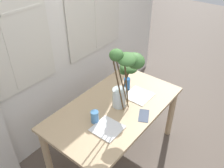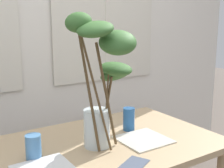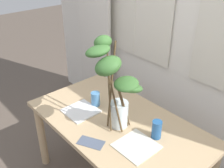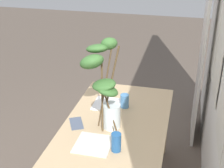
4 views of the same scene
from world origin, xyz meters
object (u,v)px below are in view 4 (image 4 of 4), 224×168
Objects in this scene: vase_with_branches at (104,84)px; plate_square_left at (108,104)px; drinking_glass_blue_left at (125,101)px; plate_square_right at (93,144)px; dining_table at (115,135)px; drinking_glass_blue_right at (116,142)px.

vase_with_branches is 0.54m from plate_square_left.
drinking_glass_blue_left is 0.63m from plate_square_right.
plate_square_left is (-0.31, -0.15, 0.12)m from dining_table.
drinking_glass_blue_left is at bearing 169.62° from plate_square_right.
dining_table is 0.51m from vase_with_branches.
drinking_glass_blue_left is 0.65m from drinking_glass_blue_right.
plate_square_left reaches higher than dining_table.
plate_square_right is (-0.03, -0.18, -0.07)m from drinking_glass_blue_right.
dining_table is at bearing 162.44° from plate_square_right.
plate_square_left is 0.62m from plate_square_right.
drinking_glass_blue_right is (0.64, 0.07, 0.01)m from drinking_glass_blue_left.
drinking_glass_blue_right is at bearing 29.89° from vase_with_branches.
dining_table is 0.39m from drinking_glass_blue_right.
drinking_glass_blue_left is at bearing 88.47° from plate_square_left.
vase_with_branches is 0.46m from drinking_glass_blue_right.
drinking_glass_blue_left is (-0.31, 0.01, 0.17)m from dining_table.
drinking_glass_blue_right is 0.53× the size of plate_square_right.
plate_square_left is at bearing -160.39° from drinking_glass_blue_right.
drinking_glass_blue_left reaches higher than plate_square_right.
dining_table is 0.34m from plate_square_right.
plate_square_right reaches higher than dining_table.
vase_with_branches reaches higher than plate_square_right.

